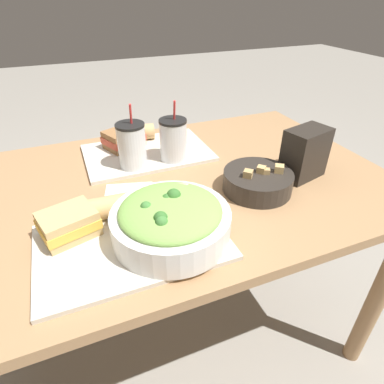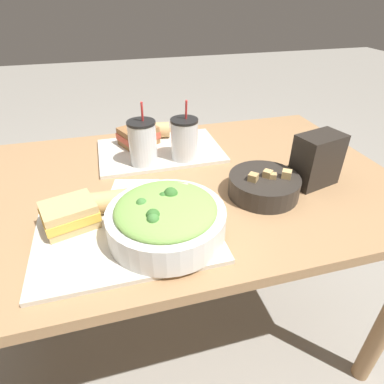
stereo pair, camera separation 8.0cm
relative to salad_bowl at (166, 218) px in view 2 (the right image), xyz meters
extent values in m
plane|color=gray|center=(0.05, 0.25, -0.82)|extent=(12.00, 12.00, 0.00)
cube|color=#A37A51|center=(0.05, 0.25, -0.08)|extent=(1.43, 0.86, 0.03)
cylinder|color=#A37A51|center=(-0.60, 0.62, -0.45)|extent=(0.06, 0.06, 0.73)
cylinder|color=#A37A51|center=(0.70, 0.62, -0.45)|extent=(0.06, 0.06, 0.73)
cube|color=beige|center=(-0.09, 0.02, -0.05)|extent=(0.43, 0.29, 0.01)
cube|color=beige|center=(0.07, 0.46, -0.05)|extent=(0.43, 0.29, 0.01)
cylinder|color=white|center=(0.00, 0.00, -0.01)|extent=(0.28, 0.28, 0.07)
ellipsoid|color=#7FB251|center=(0.00, 0.00, 0.03)|extent=(0.23, 0.23, 0.05)
sphere|color=#38702D|center=(0.00, 0.03, 0.04)|extent=(0.03, 0.03, 0.03)
sphere|color=#38702D|center=(0.02, 0.03, 0.04)|extent=(0.03, 0.03, 0.03)
sphere|color=#427F38|center=(-0.05, 0.01, 0.04)|extent=(0.03, 0.03, 0.03)
sphere|color=#38702D|center=(-0.03, -0.04, 0.04)|extent=(0.03, 0.03, 0.03)
sphere|color=#427F38|center=(-0.04, -0.05, 0.04)|extent=(0.03, 0.03, 0.03)
cube|color=beige|center=(0.04, 0.06, 0.03)|extent=(0.06, 0.06, 0.01)
cube|color=beige|center=(0.01, -0.06, 0.03)|extent=(0.06, 0.06, 0.01)
cylinder|color=#2D2823|center=(0.30, 0.11, -0.03)|extent=(0.20, 0.20, 0.06)
cylinder|color=brown|center=(0.30, 0.11, -0.01)|extent=(0.18, 0.18, 0.01)
cube|color=tan|center=(0.26, 0.10, 0.01)|extent=(0.03, 0.03, 0.02)
cube|color=tan|center=(0.32, 0.10, 0.00)|extent=(0.02, 0.02, 0.02)
cube|color=tan|center=(0.36, 0.09, 0.01)|extent=(0.03, 0.03, 0.02)
cube|color=tan|center=(0.31, 0.11, 0.01)|extent=(0.03, 0.03, 0.02)
cube|color=tan|center=(-0.22, 0.09, -0.04)|extent=(0.14, 0.12, 0.02)
cube|color=#EFB742|center=(-0.22, 0.09, -0.02)|extent=(0.15, 0.13, 0.02)
cube|color=tan|center=(-0.22, 0.09, 0.01)|extent=(0.14, 0.12, 0.02)
cylinder|color=tan|center=(-0.11, 0.13, -0.02)|extent=(0.12, 0.06, 0.06)
cylinder|color=beige|center=(-0.06, 0.13, -0.02)|extent=(0.01, 0.05, 0.05)
cube|color=olive|center=(0.00, 0.53, -0.04)|extent=(0.15, 0.14, 0.02)
cube|color=#C64C38|center=(0.00, 0.53, -0.02)|extent=(0.16, 0.14, 0.02)
cube|color=olive|center=(0.00, 0.53, 0.01)|extent=(0.15, 0.14, 0.02)
cylinder|color=tan|center=(0.08, 0.57, -0.02)|extent=(0.10, 0.07, 0.06)
cylinder|color=beige|center=(0.12, 0.56, -0.02)|extent=(0.01, 0.05, 0.05)
cylinder|color=silver|center=(0.00, 0.37, 0.02)|extent=(0.09, 0.09, 0.14)
cylinder|color=black|center=(0.00, 0.37, 0.01)|extent=(0.08, 0.08, 0.11)
cylinder|color=black|center=(0.00, 0.37, 0.09)|extent=(0.09, 0.09, 0.01)
cylinder|color=red|center=(0.01, 0.37, 0.12)|extent=(0.01, 0.02, 0.07)
cylinder|color=silver|center=(0.14, 0.37, 0.02)|extent=(0.09, 0.09, 0.13)
cylinder|color=maroon|center=(0.14, 0.37, 0.01)|extent=(0.08, 0.08, 0.11)
cylinder|color=black|center=(0.14, 0.37, 0.09)|extent=(0.09, 0.09, 0.01)
cylinder|color=red|center=(0.14, 0.37, 0.12)|extent=(0.01, 0.02, 0.07)
cube|color=#28231E|center=(0.48, 0.13, 0.02)|extent=(0.15, 0.11, 0.15)
cube|color=silver|center=(-0.05, 0.24, -0.06)|extent=(0.16, 0.13, 0.00)
camera|label=1|loc=(-0.17, -0.55, 0.45)|focal=30.00mm
camera|label=2|loc=(-0.10, -0.58, 0.45)|focal=30.00mm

